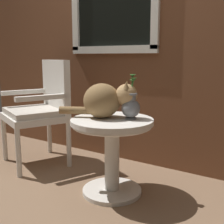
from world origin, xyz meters
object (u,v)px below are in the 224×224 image
object	(u,v)px
wicker_side_table	(112,142)
wicker_chair	(42,106)
cat	(106,100)
pewter_vase_with_ivy	(131,106)

from	to	relation	value
wicker_side_table	wicker_chair	xyz separation A→B (m)	(-0.91, 0.18, 0.15)
cat	pewter_vase_with_ivy	xyz separation A→B (m)	(0.17, 0.06, -0.03)
cat	pewter_vase_with_ivy	distance (m)	0.19
pewter_vase_with_ivy	wicker_chair	bearing A→B (deg)	173.72
wicker_side_table	cat	bearing A→B (deg)	170.64
wicker_side_table	cat	size ratio (longest dim) A/B	1.12
wicker_chair	pewter_vase_with_ivy	bearing A→B (deg)	-6.28
wicker_side_table	wicker_chair	bearing A→B (deg)	168.74
wicker_side_table	pewter_vase_with_ivy	world-z (taller)	pewter_vase_with_ivy
cat	pewter_vase_with_ivy	size ratio (longest dim) A/B	1.68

